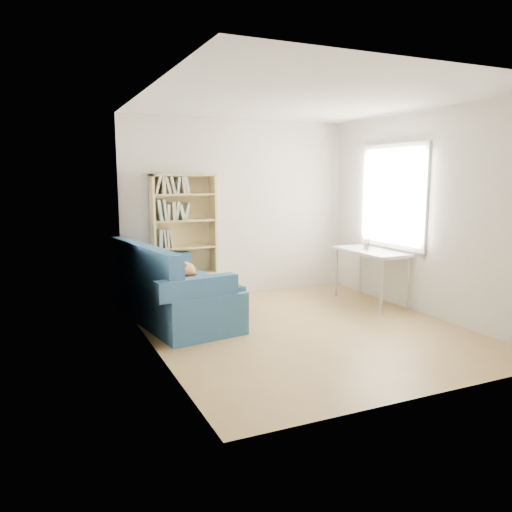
{
  "coord_description": "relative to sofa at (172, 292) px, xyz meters",
  "views": [
    {
      "loc": [
        -2.82,
        -4.92,
        1.76
      ],
      "look_at": [
        -0.47,
        0.32,
        0.85
      ],
      "focal_mm": 35.0,
      "sensor_mm": 36.0,
      "label": 1
    }
  ],
  "objects": [
    {
      "name": "room_shell",
      "position": [
        1.41,
        -0.94,
        1.27
      ],
      "size": [
        3.54,
        4.04,
        2.62
      ],
      "color": "silver",
      "rests_on": "ground"
    },
    {
      "name": "bookshelf",
      "position": [
        0.41,
        0.87,
        0.47
      ],
      "size": [
        0.9,
        0.28,
        1.8
      ],
      "color": "tan",
      "rests_on": "ground"
    },
    {
      "name": "pen_cup",
      "position": [
        2.76,
        -0.21,
        0.45
      ],
      "size": [
        0.09,
        0.09,
        0.17
      ],
      "color": "white",
      "rests_on": "desk"
    },
    {
      "name": "sofa",
      "position": [
        0.0,
        0.0,
        0.0
      ],
      "size": [
        1.2,
        2.09,
        0.97
      ],
      "rotation": [
        0.0,
        0.0,
        0.15
      ],
      "color": "navy",
      "rests_on": "ground"
    },
    {
      "name": "ground",
      "position": [
        1.31,
        -0.98,
        -0.36
      ],
      "size": [
        4.0,
        4.0,
        0.0
      ],
      "primitive_type": "plane",
      "color": "olive",
      "rests_on": "ground"
    },
    {
      "name": "desk",
      "position": [
        2.78,
        -0.27,
        0.31
      ],
      "size": [
        0.53,
        1.16,
        0.75
      ],
      "color": "silver",
      "rests_on": "ground"
    }
  ]
}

